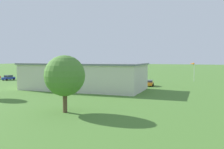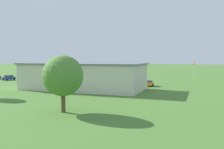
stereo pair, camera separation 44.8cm
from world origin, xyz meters
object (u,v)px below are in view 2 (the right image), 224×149
(biplane, at_px, (118,72))
(windsock, at_px, (193,65))
(car_silver, at_px, (67,79))
(tree_by_windsock, at_px, (63,76))
(hangar, at_px, (83,76))
(car_green, at_px, (46,79))
(person_near_hangar_door, at_px, (126,81))
(car_blue, at_px, (9,78))
(car_orange, at_px, (149,83))
(car_white, at_px, (26,78))
(person_watching_takeoff, at_px, (84,79))

(biplane, bearing_deg, windsock, -161.19)
(car_silver, relative_size, tree_by_windsock, 0.60)
(car_silver, bearing_deg, hangar, 134.22)
(car_green, bearing_deg, biplane, -154.44)
(person_near_hangar_door, height_order, windsock, windsock)
(car_blue, bearing_deg, tree_by_windsock, 141.71)
(car_silver, relative_size, windsock, 0.80)
(car_orange, xyz_separation_m, car_blue, (47.01, 0.48, 0.03))
(car_orange, bearing_deg, windsock, -117.36)
(car_white, relative_size, person_watching_takeoff, 2.81)
(car_silver, relative_size, car_blue, 1.08)
(car_blue, bearing_deg, car_green, -174.87)
(person_watching_takeoff, bearing_deg, tree_by_windsock, 114.83)
(hangar, height_order, tree_by_windsock, tree_by_windsock)
(car_blue, bearing_deg, hangar, 161.21)
(car_white, relative_size, windsock, 0.77)
(car_silver, bearing_deg, tree_by_windsock, 121.73)
(car_blue, height_order, windsock, windsock)
(car_white, bearing_deg, car_orange, 179.98)
(biplane, relative_size, tree_by_windsock, 0.92)
(car_white, bearing_deg, car_green, -173.91)
(car_green, distance_m, person_near_hangar_door, 25.86)
(car_white, xyz_separation_m, windsock, (-49.54, -18.06, 4.32))
(windsock, bearing_deg, car_blue, 18.22)
(car_orange, distance_m, car_blue, 47.02)
(car_blue, xyz_separation_m, tree_by_windsock, (-43.36, 34.23, 4.12))
(hangar, relative_size, person_watching_takeoff, 17.83)
(biplane, bearing_deg, person_watching_takeoff, 37.29)
(person_near_hangar_door, bearing_deg, car_orange, 156.60)
(car_orange, xyz_separation_m, tree_by_windsock, (3.65, 34.72, 4.16))
(tree_by_windsock, bearing_deg, biplane, -78.86)
(hangar, xyz_separation_m, person_watching_takeoff, (8.63, -15.92, -2.29))
(tree_by_windsock, bearing_deg, hangar, -67.85)
(car_green, bearing_deg, car_orange, 178.68)
(car_orange, height_order, car_green, car_green)
(car_green, distance_m, windsock, 46.10)
(biplane, xyz_separation_m, person_near_hangar_door, (-5.17, 7.40, -1.92))
(car_blue, xyz_separation_m, person_watching_takeoff, (-25.53, -4.30, -0.05))
(hangar, distance_m, tree_by_windsock, 24.49)
(windsock, bearing_deg, tree_by_windsock, 76.16)
(biplane, bearing_deg, person_near_hangar_door, 124.95)
(car_green, bearing_deg, tree_by_windsock, 129.74)
(car_orange, bearing_deg, person_near_hangar_door, -23.40)
(hangar, relative_size, car_orange, 6.47)
(car_orange, relative_size, person_near_hangar_door, 2.62)
(car_blue, relative_size, person_near_hangar_door, 2.56)
(car_silver, xyz_separation_m, person_watching_takeoff, (-4.48, -2.46, -0.07))
(hangar, height_order, person_near_hangar_door, hangar)
(car_green, xyz_separation_m, person_watching_takeoff, (-11.67, -3.06, -0.06))
(tree_by_windsock, relative_size, windsock, 1.33)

